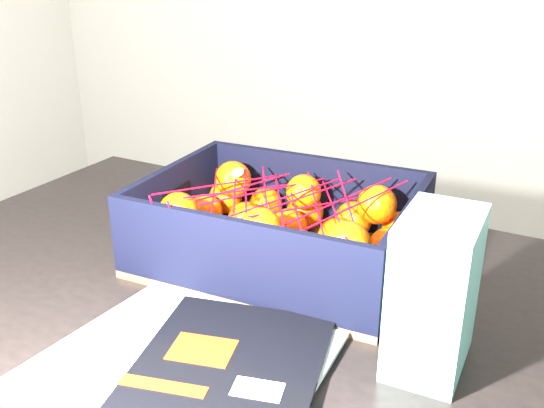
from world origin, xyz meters
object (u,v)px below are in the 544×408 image
at_px(magazine_stack, 195,368).
at_px(produce_crate, 280,238).
at_px(table, 244,352).
at_px(retail_carton, 434,293).

relative_size(magazine_stack, produce_crate, 0.90).
xyz_separation_m(table, retail_carton, (0.27, -0.04, 0.19)).
distance_m(table, magazine_stack, 0.21).
relative_size(table, retail_carton, 6.56).
bearing_deg(produce_crate, retail_carton, -30.56).
distance_m(magazine_stack, produce_crate, 0.30).
xyz_separation_m(produce_crate, retail_carton, (0.26, -0.16, 0.05)).
height_order(table, produce_crate, produce_crate).
bearing_deg(table, produce_crate, 86.52).
height_order(magazine_stack, retail_carton, retail_carton).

